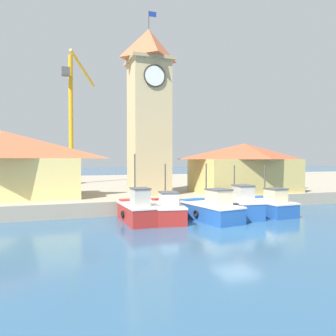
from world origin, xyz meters
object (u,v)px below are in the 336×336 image
at_px(fishing_boat_center, 270,206).
at_px(port_crane_near, 72,133).
at_px(clock_tower, 149,108).
at_px(fishing_boat_left_outer, 167,210).
at_px(warehouse_left, 2,164).
at_px(fishing_boat_left_inner, 212,210).
at_px(fishing_boat_mid_left, 238,205).
at_px(warehouse_right, 244,167).
at_px(fishing_boat_far_left, 137,210).

height_order(fishing_boat_center, port_crane_near, port_crane_near).
bearing_deg(clock_tower, fishing_boat_center, -44.92).
bearing_deg(fishing_boat_left_outer, warehouse_left, 145.58).
distance_m(fishing_boat_left_inner, fishing_boat_mid_left, 2.77).
bearing_deg(warehouse_right, fishing_boat_far_left, -153.40).
xyz_separation_m(fishing_boat_left_outer, warehouse_right, (10.07, 6.08, 2.75)).
height_order(fishing_boat_left_outer, port_crane_near, port_crane_near).
bearing_deg(fishing_boat_far_left, warehouse_left, 139.87).
bearing_deg(fishing_boat_left_inner, fishing_boat_center, 6.71).
height_order(fishing_boat_mid_left, fishing_boat_center, fishing_boat_mid_left).
relative_size(fishing_boat_left_outer, warehouse_left, 0.41).
distance_m(fishing_boat_left_outer, warehouse_left, 14.00).
distance_m(fishing_boat_mid_left, port_crane_near, 26.47).
height_order(fishing_boat_mid_left, warehouse_left, warehouse_left).
xyz_separation_m(fishing_boat_left_inner, port_crane_near, (-7.99, 24.14, 6.85)).
bearing_deg(fishing_boat_left_inner, fishing_boat_far_left, 168.36).
relative_size(fishing_boat_far_left, fishing_boat_left_outer, 0.93).
relative_size(clock_tower, warehouse_right, 1.65).
height_order(fishing_boat_far_left, fishing_boat_left_inner, fishing_boat_far_left).
distance_m(fishing_boat_far_left, fishing_boat_mid_left, 7.67).
bearing_deg(fishing_boat_far_left, fishing_boat_mid_left, -1.28).
bearing_deg(fishing_boat_far_left, fishing_boat_center, -2.36).
bearing_deg(warehouse_left, clock_tower, -3.52).
bearing_deg(fishing_boat_mid_left, warehouse_left, 154.88).
xyz_separation_m(warehouse_left, port_crane_near, (6.20, 15.39, 3.74)).
bearing_deg(fishing_boat_far_left, fishing_boat_left_inner, -11.64).
bearing_deg(fishing_boat_center, port_crane_near, 119.31).
bearing_deg(clock_tower, warehouse_right, -5.43).
bearing_deg(fishing_boat_mid_left, fishing_boat_center, -5.57).
height_order(warehouse_left, warehouse_right, warehouse_left).
relative_size(fishing_boat_far_left, clock_tower, 0.28).
bearing_deg(fishing_boat_left_inner, clock_tower, 105.37).
xyz_separation_m(fishing_boat_mid_left, warehouse_left, (-16.82, 7.89, 3.05)).
bearing_deg(fishing_boat_left_inner, warehouse_left, 148.33).
bearing_deg(fishing_boat_far_left, clock_tower, 67.92).
bearing_deg(port_crane_near, fishing_boat_left_inner, -71.69).
distance_m(fishing_boat_far_left, warehouse_left, 12.36).
xyz_separation_m(fishing_boat_far_left, port_crane_near, (-2.96, 23.11, 6.80)).
bearing_deg(fishing_boat_mid_left, warehouse_right, 54.31).
bearing_deg(warehouse_left, fishing_boat_mid_left, -25.12).
xyz_separation_m(fishing_boat_left_outer, warehouse_left, (-11.25, 7.71, 3.14)).
distance_m(fishing_boat_mid_left, clock_tower, 11.78).
xyz_separation_m(fishing_boat_left_inner, warehouse_right, (7.13, 7.13, 2.72)).
xyz_separation_m(fishing_boat_far_left, warehouse_right, (12.16, 6.09, 2.67)).
bearing_deg(fishing_boat_left_outer, fishing_boat_left_inner, -19.59).
height_order(fishing_boat_far_left, warehouse_left, warehouse_left).
bearing_deg(port_crane_near, fishing_boat_center, -60.69).
bearing_deg(fishing_boat_left_outer, port_crane_near, 102.34).
xyz_separation_m(fishing_boat_left_inner, fishing_boat_center, (5.22, 0.61, -0.05)).
xyz_separation_m(clock_tower, port_crane_near, (-5.79, 16.13, -1.22)).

